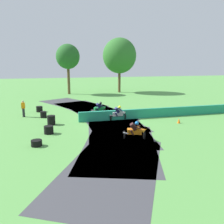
{
  "coord_description": "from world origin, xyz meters",
  "views": [
    {
      "loc": [
        -5.08,
        -21.43,
        5.41
      ],
      "look_at": [
        -0.0,
        -0.64,
        0.9
      ],
      "focal_mm": 38.9,
      "sensor_mm": 36.0,
      "label": 1
    }
  ],
  "objects_px": {
    "motorcycle_trailing_green": "(99,108)",
    "traffic_cone": "(179,121)",
    "motorcycle_chase_white": "(118,113)",
    "track_marshal": "(23,109)",
    "tire_stack_near": "(37,143)",
    "tire_stack_far": "(43,115)",
    "tire_stack_extra_a": "(39,109)",
    "tire_stack_mid_b": "(51,120)",
    "tire_stack_mid_a": "(49,130)",
    "motorcycle_lead_orange": "(136,131)"
  },
  "relations": [
    {
      "from": "motorcycle_chase_white",
      "to": "motorcycle_trailing_green",
      "type": "distance_m",
      "value": 3.05
    },
    {
      "from": "tire_stack_near",
      "to": "tire_stack_far",
      "type": "distance_m",
      "value": 8.29
    },
    {
      "from": "tire_stack_far",
      "to": "track_marshal",
      "type": "height_order",
      "value": "track_marshal"
    },
    {
      "from": "tire_stack_mid_b",
      "to": "traffic_cone",
      "type": "bearing_deg",
      "value": -11.29
    },
    {
      "from": "motorcycle_chase_white",
      "to": "tire_stack_extra_a",
      "type": "bearing_deg",
      "value": 142.83
    },
    {
      "from": "motorcycle_chase_white",
      "to": "track_marshal",
      "type": "distance_m",
      "value": 9.4
    },
    {
      "from": "motorcycle_chase_white",
      "to": "tire_stack_far",
      "type": "distance_m",
      "value": 7.36
    },
    {
      "from": "motorcycle_trailing_green",
      "to": "traffic_cone",
      "type": "bearing_deg",
      "value": -40.48
    },
    {
      "from": "tire_stack_mid_b",
      "to": "tire_stack_mid_a",
      "type": "bearing_deg",
      "value": -93.95
    },
    {
      "from": "tire_stack_near",
      "to": "track_marshal",
      "type": "height_order",
      "value": "track_marshal"
    },
    {
      "from": "tire_stack_near",
      "to": "tire_stack_mid_a",
      "type": "distance_m",
      "value": 2.74
    },
    {
      "from": "tire_stack_mid_a",
      "to": "tire_stack_far",
      "type": "height_order",
      "value": "same"
    },
    {
      "from": "motorcycle_trailing_green",
      "to": "tire_stack_extra_a",
      "type": "distance_m",
      "value": 6.73
    },
    {
      "from": "traffic_cone",
      "to": "tire_stack_mid_b",
      "type": "bearing_deg",
      "value": 168.71
    },
    {
      "from": "motorcycle_trailing_green",
      "to": "tire_stack_extra_a",
      "type": "relative_size",
      "value": 2.56
    },
    {
      "from": "tire_stack_extra_a",
      "to": "traffic_cone",
      "type": "xyz_separation_m",
      "value": [
        12.25,
        -8.07,
        -0.08
      ]
    },
    {
      "from": "tire_stack_near",
      "to": "tire_stack_mid_a",
      "type": "xyz_separation_m",
      "value": [
        0.74,
        2.64,
        0.1
      ]
    },
    {
      "from": "tire_stack_mid_a",
      "to": "tire_stack_extra_a",
      "type": "height_order",
      "value": "same"
    },
    {
      "from": "motorcycle_lead_orange",
      "to": "tire_stack_extra_a",
      "type": "distance_m",
      "value": 13.47
    },
    {
      "from": "tire_stack_mid_b",
      "to": "tire_stack_extra_a",
      "type": "distance_m",
      "value": 6.01
    },
    {
      "from": "tire_stack_mid_b",
      "to": "traffic_cone",
      "type": "xyz_separation_m",
      "value": [
        10.99,
        -2.19,
        -0.18
      ]
    },
    {
      "from": "tire_stack_near",
      "to": "motorcycle_trailing_green",
      "type": "bearing_deg",
      "value": 55.62
    },
    {
      "from": "tire_stack_near",
      "to": "track_marshal",
      "type": "xyz_separation_m",
      "value": [
        -1.72,
        9.06,
        0.62
      ]
    },
    {
      "from": "tire_stack_mid_b",
      "to": "tire_stack_far",
      "type": "distance_m",
      "value": 3.01
    },
    {
      "from": "tire_stack_near",
      "to": "tire_stack_far",
      "type": "bearing_deg",
      "value": 88.76
    },
    {
      "from": "tire_stack_far",
      "to": "track_marshal",
      "type": "relative_size",
      "value": 0.37
    },
    {
      "from": "tire_stack_mid_a",
      "to": "motorcycle_trailing_green",
      "type": "bearing_deg",
      "value": 49.02
    },
    {
      "from": "tire_stack_far",
      "to": "tire_stack_near",
      "type": "bearing_deg",
      "value": -91.24
    },
    {
      "from": "tire_stack_mid_b",
      "to": "track_marshal",
      "type": "xyz_separation_m",
      "value": [
        -2.65,
        3.7,
        0.42
      ]
    },
    {
      "from": "tire_stack_mid_b",
      "to": "tire_stack_far",
      "type": "height_order",
      "value": "tire_stack_mid_b"
    },
    {
      "from": "tire_stack_far",
      "to": "motorcycle_chase_white",
      "type": "bearing_deg",
      "value": -20.98
    },
    {
      "from": "tire_stack_far",
      "to": "tire_stack_mid_b",
      "type": "bearing_deg",
      "value": -75.61
    },
    {
      "from": "tire_stack_near",
      "to": "tire_stack_extra_a",
      "type": "bearing_deg",
      "value": 91.7
    },
    {
      "from": "tire_stack_far",
      "to": "track_marshal",
      "type": "distance_m",
      "value": 2.12
    },
    {
      "from": "motorcycle_chase_white",
      "to": "tire_stack_mid_a",
      "type": "distance_m",
      "value": 6.99
    },
    {
      "from": "tire_stack_far",
      "to": "traffic_cone",
      "type": "relative_size",
      "value": 1.38
    },
    {
      "from": "tire_stack_mid_b",
      "to": "tire_stack_near",
      "type": "bearing_deg",
      "value": -99.82
    },
    {
      "from": "motorcycle_chase_white",
      "to": "traffic_cone",
      "type": "xyz_separation_m",
      "value": [
        4.88,
        -2.48,
        -0.43
      ]
    },
    {
      "from": "motorcycle_trailing_green",
      "to": "tire_stack_mid_a",
      "type": "distance_m",
      "value": 7.67
    },
    {
      "from": "tire_stack_extra_a",
      "to": "traffic_cone",
      "type": "height_order",
      "value": "tire_stack_extra_a"
    },
    {
      "from": "motorcycle_lead_orange",
      "to": "track_marshal",
      "type": "xyz_separation_m",
      "value": [
        -8.39,
        9.32,
        0.17
      ]
    },
    {
      "from": "tire_stack_far",
      "to": "tire_stack_extra_a",
      "type": "height_order",
      "value": "same"
    },
    {
      "from": "motorcycle_lead_orange",
      "to": "motorcycle_trailing_green",
      "type": "height_order",
      "value": "motorcycle_lead_orange"
    },
    {
      "from": "tire_stack_mid_a",
      "to": "track_marshal",
      "type": "distance_m",
      "value": 6.9
    },
    {
      "from": "tire_stack_near",
      "to": "tire_stack_far",
      "type": "xyz_separation_m",
      "value": [
        0.18,
        8.28,
        0.1
      ]
    },
    {
      "from": "motorcycle_lead_orange",
      "to": "tire_stack_extra_a",
      "type": "bearing_deg",
      "value": 121.36
    },
    {
      "from": "tire_stack_extra_a",
      "to": "track_marshal",
      "type": "height_order",
      "value": "track_marshal"
    },
    {
      "from": "tire_stack_mid_a",
      "to": "tire_stack_far",
      "type": "distance_m",
      "value": 5.67
    },
    {
      "from": "motorcycle_chase_white",
      "to": "tire_stack_far",
      "type": "xyz_separation_m",
      "value": [
        -6.86,
        2.63,
        -0.35
      ]
    },
    {
      "from": "motorcycle_trailing_green",
      "to": "traffic_cone",
      "type": "xyz_separation_m",
      "value": [
        6.16,
        -5.25,
        -0.42
      ]
    }
  ]
}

